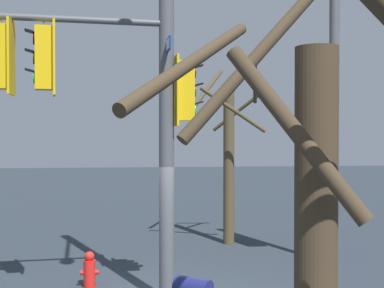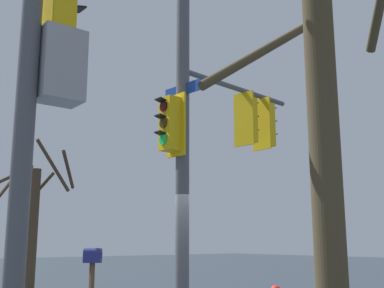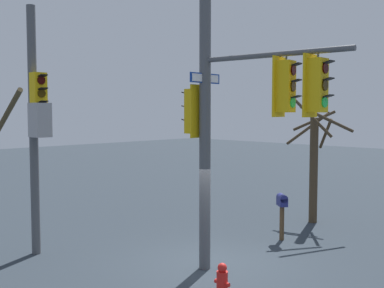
{
  "view_description": "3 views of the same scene",
  "coord_description": "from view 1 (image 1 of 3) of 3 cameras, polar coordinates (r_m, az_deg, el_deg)",
  "views": [
    {
      "loc": [
        -0.62,
        -9.36,
        3.1
      ],
      "look_at": [
        0.48,
        0.57,
        2.91
      ],
      "focal_mm": 48.78,
      "sensor_mm": 36.0,
      "label": 1
    },
    {
      "loc": [
        6.05,
        8.02,
        1.58
      ],
      "look_at": [
        -0.2,
        0.32,
        3.55
      ],
      "focal_mm": 45.85,
      "sensor_mm": 36.0,
      "label": 2
    },
    {
      "loc": [
        -7.84,
        8.62,
        3.91
      ],
      "look_at": [
        -0.01,
        0.66,
        3.13
      ],
      "focal_mm": 44.01,
      "sensor_mm": 36.0,
      "label": 3
    }
  ],
  "objects": [
    {
      "name": "bare_tree_behind_pole",
      "position": [
        3.66,
        13.15,
        -12.97
      ],
      "size": [
        2.5,
        2.49,
        4.43
      ],
      "color": "#423423",
      "rests_on": "ground"
    },
    {
      "name": "fire_hydrant",
      "position": [
        11.05,
        -11.15,
        -13.4
      ],
      "size": [
        0.38,
        0.24,
        0.73
      ],
      "color": "red",
      "rests_on": "ground"
    },
    {
      "name": "secondary_pole_assembly",
      "position": [
        12.8,
        14.53,
        3.41
      ],
      "size": [
        0.78,
        0.44,
        6.72
      ],
      "rotation": [
        0.0,
        0.0,
        3.12
      ],
      "color": "#4C4F54",
      "rests_on": "ground"
    },
    {
      "name": "main_signal_pole_assembly",
      "position": [
        9.55,
        -6.43,
        10.86
      ],
      "size": [
        4.31,
        3.69,
        9.22
      ],
      "rotation": [
        0.0,
        0.0,
        3.24
      ],
      "color": "#4C4F54",
      "rests_on": "ground"
    },
    {
      "name": "bare_tree_across_street",
      "position": [
        14.79,
        4.14,
        -1.05
      ],
      "size": [
        2.43,
        2.27,
        5.05
      ],
      "color": "#493E28",
      "rests_on": "ground"
    }
  ]
}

